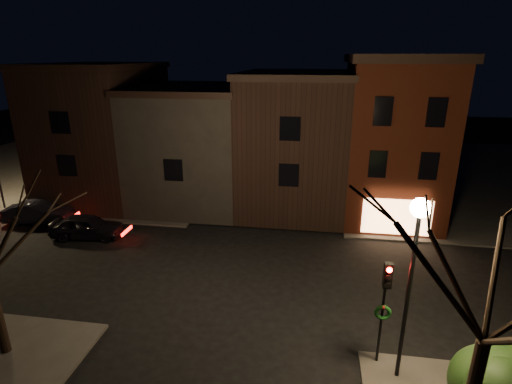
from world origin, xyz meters
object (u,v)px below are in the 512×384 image
at_px(parked_car_a, 87,226).
at_px(parked_car_b, 38,213).
at_px(bare_tree_right, 503,256).
at_px(street_lamp_near, 416,242).
at_px(traffic_signal, 385,298).

distance_m(parked_car_a, parked_car_b, 4.67).
bearing_deg(parked_car_b, parked_car_a, -117.13).
xyz_separation_m(bare_tree_right, parked_car_a, (-17.96, 11.27, -5.42)).
height_order(street_lamp_near, parked_car_b, street_lamp_near).
relative_size(traffic_signal, parked_car_a, 0.95).
height_order(traffic_signal, parked_car_a, traffic_signal).
distance_m(street_lamp_near, parked_car_a, 19.35).
height_order(street_lamp_near, traffic_signal, street_lamp_near).
height_order(street_lamp_near, bare_tree_right, bare_tree_right).
bearing_deg(street_lamp_near, bare_tree_right, -62.53).
xyz_separation_m(street_lamp_near, parked_car_a, (-16.66, 8.77, -4.45)).
bearing_deg(parked_car_a, bare_tree_right, -129.33).
relative_size(bare_tree_right, parked_car_b, 1.96).
bearing_deg(street_lamp_near, parked_car_a, 152.25).
height_order(bare_tree_right, parked_car_a, bare_tree_right).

